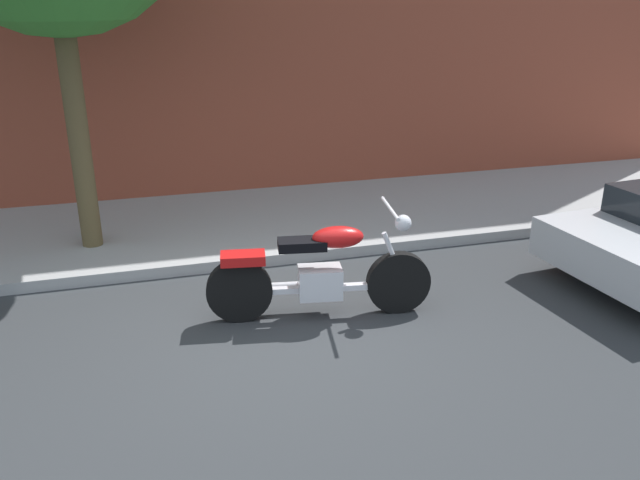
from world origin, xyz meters
name	(u,v)px	position (x,y,z in m)	size (l,w,h in m)	color
ground_plane	(274,337)	(0.00, 0.00, 0.00)	(60.00, 60.00, 0.00)	#303335
sidewalk	(226,225)	(0.00, 3.19, 0.07)	(18.11, 2.95, 0.14)	#9D9D9D
motorcycle	(320,273)	(0.55, 0.30, 0.48)	(2.30, 0.76, 1.16)	black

